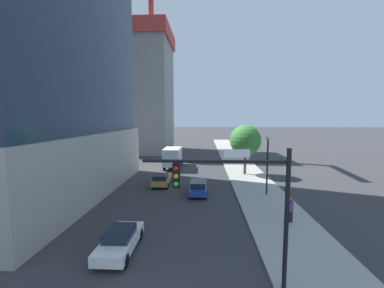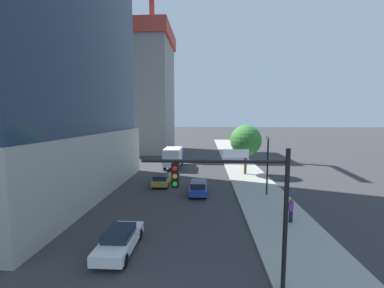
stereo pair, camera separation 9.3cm
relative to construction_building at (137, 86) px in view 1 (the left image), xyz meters
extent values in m
cube|color=#9E9B93|center=(20.99, -30.16, -14.86)|extent=(5.06, 120.00, 0.15)
cube|color=#9E9B93|center=(-4.33, -33.37, -11.81)|extent=(20.05, 24.39, 6.24)
cube|color=gray|center=(-0.02, 0.03, -1.36)|extent=(14.86, 14.71, 27.14)
cube|color=#C63D33|center=(-0.02, 0.03, 10.71)|extent=(15.75, 15.59, 3.00)
cube|color=red|center=(4.44, -4.39, 3.19)|extent=(0.90, 0.90, 36.24)
cylinder|color=black|center=(18.86, -46.38, -11.63)|extent=(0.20, 0.20, 6.31)
cylinder|color=black|center=(15.73, -46.38, -9.06)|extent=(6.25, 0.14, 0.14)
cube|color=black|center=(14.08, -46.38, -9.69)|extent=(0.32, 0.36, 1.05)
sphere|color=red|center=(14.08, -46.57, -9.35)|extent=(0.22, 0.22, 0.22)
sphere|color=orange|center=(14.08, -46.57, -9.69)|extent=(0.22, 0.22, 0.22)
sphere|color=green|center=(14.08, -46.57, -10.03)|extent=(0.22, 0.22, 0.22)
cube|color=white|center=(16.67, -46.38, -8.71)|extent=(1.10, 0.04, 0.36)
cylinder|color=black|center=(21.48, -32.42, -12.04)|extent=(0.16, 0.16, 5.49)
sphere|color=silver|center=(21.48, -32.42, -9.12)|extent=(0.44, 0.44, 0.44)
cylinder|color=brown|center=(20.76, -23.35, -13.27)|extent=(0.36, 0.36, 3.02)
sphere|color=#387F33|center=(20.76, -23.35, -10.21)|extent=(4.13, 4.13, 4.13)
cube|color=#AD8938|center=(10.45, -29.00, -14.33)|extent=(1.79, 4.11, 0.62)
cube|color=#19212D|center=(10.45, -29.83, -13.77)|extent=(1.50, 2.11, 0.50)
cylinder|color=black|center=(9.66, -27.60, -14.59)|extent=(0.22, 0.69, 0.69)
cylinder|color=black|center=(11.24, -27.60, -14.59)|extent=(0.22, 0.69, 0.69)
cylinder|color=black|center=(9.66, -30.39, -14.59)|extent=(0.22, 0.69, 0.69)
cylinder|color=black|center=(11.24, -30.39, -14.59)|extent=(0.22, 0.69, 0.69)
cube|color=#233D9E|center=(14.68, -31.97, -14.34)|extent=(1.71, 4.66, 0.58)
cube|color=#19212D|center=(14.68, -32.55, -13.77)|extent=(1.44, 2.39, 0.56)
cylinder|color=black|center=(13.92, -30.38, -14.58)|extent=(0.22, 0.71, 0.71)
cylinder|color=black|center=(15.43, -30.38, -14.58)|extent=(0.22, 0.71, 0.71)
cylinder|color=black|center=(13.92, -33.55, -14.58)|extent=(0.22, 0.71, 0.71)
cylinder|color=black|center=(15.43, -33.55, -14.58)|extent=(0.22, 0.71, 0.71)
cube|color=silver|center=(10.45, -43.45, -14.33)|extent=(1.73, 4.38, 0.59)
cube|color=#19212D|center=(10.45, -43.48, -13.79)|extent=(1.46, 2.00, 0.49)
cylinder|color=black|center=(9.69, -41.96, -14.58)|extent=(0.22, 0.71, 0.71)
cylinder|color=black|center=(11.21, -41.96, -14.58)|extent=(0.22, 0.71, 0.71)
cylinder|color=black|center=(9.69, -44.94, -14.58)|extent=(0.22, 0.71, 0.71)
cylinder|color=black|center=(11.21, -44.94, -14.58)|extent=(0.22, 0.71, 0.71)
cube|color=#1E4799|center=(10.45, -16.23, -13.26)|extent=(2.39, 1.89, 2.08)
cube|color=white|center=(10.45, -19.69, -13.04)|extent=(2.39, 4.72, 2.50)
cylinder|color=black|center=(9.40, -16.23, -14.40)|extent=(0.30, 1.07, 1.07)
cylinder|color=black|center=(11.50, -16.23, -14.40)|extent=(0.30, 1.07, 1.07)
cylinder|color=black|center=(9.40, -20.87, -14.40)|extent=(0.30, 1.07, 1.07)
cylinder|color=black|center=(11.50, -20.87, -14.40)|extent=(0.30, 1.07, 1.07)
cylinder|color=black|center=(21.61, -39.06, -14.36)|extent=(0.28, 0.28, 0.85)
cylinder|color=purple|center=(21.61, -39.06, -13.61)|extent=(0.34, 0.34, 0.65)
sphere|color=brown|center=(21.61, -39.06, -13.17)|extent=(0.23, 0.23, 0.23)
camera|label=1|loc=(15.28, -57.04, -7.19)|focal=23.49mm
camera|label=2|loc=(15.37, -57.04, -7.19)|focal=23.49mm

